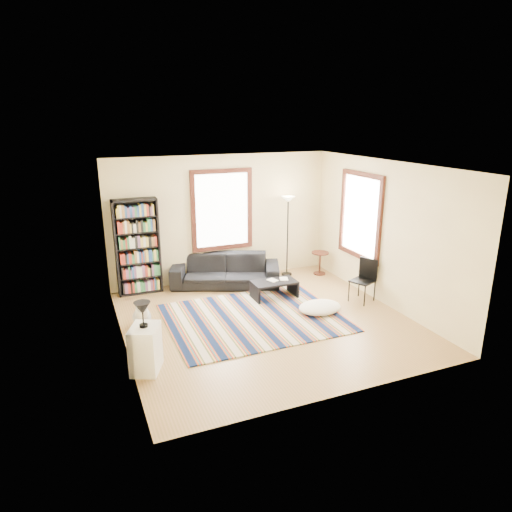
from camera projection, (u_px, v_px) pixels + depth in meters
name	position (u px, v px, depth m)	size (l,w,h in m)	color
floor	(266.00, 323.00, 8.33)	(5.00, 5.00, 0.10)	#A77C4C
ceiling	(268.00, 162.00, 7.48)	(5.00, 5.00, 0.10)	white
wall_back	(221.00, 218.00, 10.16)	(5.00, 0.10, 2.80)	#F9EAA8
wall_front	(350.00, 300.00, 5.65)	(5.00, 0.10, 2.80)	#F9EAA8
wall_left	(115.00, 265.00, 6.98)	(0.10, 5.00, 2.80)	#F9EAA8
wall_right	(387.00, 234.00, 8.83)	(0.10, 5.00, 2.80)	#F9EAA8
window_back	(222.00, 210.00, 10.03)	(1.20, 0.06, 1.60)	white
window_right	(360.00, 216.00, 9.45)	(0.06, 1.20, 1.60)	white
rug	(254.00, 318.00, 8.43)	(3.14, 2.51, 0.02)	#0C193D
sofa	(225.00, 270.00, 10.00)	(2.33, 0.91, 0.68)	black
bookshelf	(137.00, 247.00, 9.38)	(0.90, 0.30, 2.00)	black
coffee_table	(274.00, 289.00, 9.34)	(0.90, 0.50, 0.36)	black
book_a	(270.00, 281.00, 9.25)	(0.21, 0.16, 0.02)	beige
book_b	(280.00, 279.00, 9.38)	(0.16, 0.22, 0.02)	beige
floor_cushion	(320.00, 307.00, 8.65)	(0.84, 0.63, 0.21)	white
floor_lamp	(287.00, 236.00, 10.48)	(0.30, 0.30, 1.86)	black
side_table	(320.00, 263.00, 10.71)	(0.40, 0.40, 0.54)	#401810
folding_chair	(362.00, 281.00, 9.09)	(0.42, 0.40, 0.86)	black
white_cabinet	(146.00, 349.00, 6.61)	(0.38, 0.50, 0.70)	white
table_lamp	(143.00, 315.00, 6.45)	(0.24, 0.24, 0.38)	black
dog	(142.00, 312.00, 8.09)	(0.37, 0.51, 0.51)	silver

